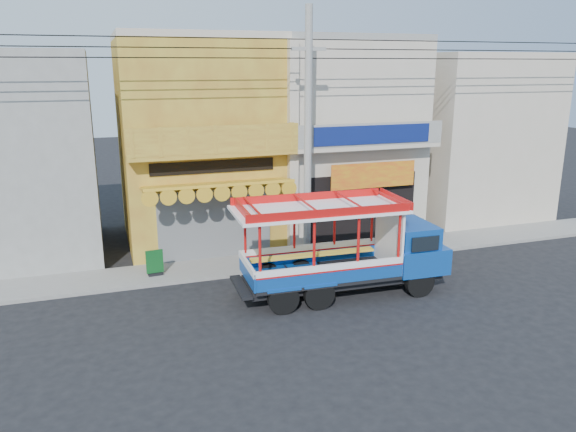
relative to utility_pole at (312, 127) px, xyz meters
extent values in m
plane|color=black|center=(0.85, -3.30, -5.03)|extent=(90.00, 90.00, 0.00)
cube|color=slate|center=(0.85, 0.70, -4.97)|extent=(30.00, 2.00, 0.12)
cube|color=#A46A24|center=(-3.15, 4.70, -1.03)|extent=(6.00, 6.00, 8.00)
cube|color=#595B5E|center=(-3.15, 1.68, -3.63)|extent=(4.20, 0.10, 2.60)
cube|color=gold|center=(-3.15, 0.95, -1.98)|extent=(5.20, 1.50, 0.31)
cube|color=#A46A24|center=(-3.15, 1.35, -0.98)|extent=(6.00, 0.70, 0.18)
cube|color=#A46A24|center=(-3.15, 1.05, -0.43)|extent=(6.00, 0.12, 0.95)
cube|color=black|center=(-3.15, 1.67, -1.48)|extent=(4.50, 0.04, 0.45)
cube|color=#B8AD96|center=(-3.15, 4.70, 3.09)|extent=(6.00, 6.00, 0.24)
cube|color=#B8AD96|center=(2.85, 4.70, -1.03)|extent=(6.00, 6.00, 8.00)
cube|color=black|center=(2.85, 1.68, -3.53)|extent=(4.60, 0.12, 2.80)
cube|color=gold|center=(3.15, 1.40, -2.13)|extent=(3.60, 0.05, 1.00)
cube|color=#B8AD96|center=(2.85, 1.35, -0.98)|extent=(6.00, 0.70, 0.18)
cube|color=gray|center=(2.85, 1.05, -0.48)|extent=(6.00, 0.12, 0.85)
cube|color=navy|center=(2.85, 0.98, -0.48)|extent=(4.80, 0.06, 0.70)
cube|color=gray|center=(2.85, 4.70, 3.09)|extent=(6.00, 6.00, 0.24)
cube|color=#B8AD96|center=(-0.15, 1.55, -1.03)|extent=(0.35, 0.30, 8.00)
cube|color=gray|center=(-10.15, 4.70, -1.23)|extent=(6.00, 6.00, 7.60)
cube|color=#B8AD96|center=(9.85, 4.70, -1.23)|extent=(6.00, 6.00, 7.60)
cylinder|color=gray|center=(-0.15, 0.00, -0.53)|extent=(0.26, 0.26, 9.00)
cube|color=gray|center=(-0.15, 0.00, 2.57)|extent=(1.20, 0.12, 0.12)
cylinder|color=black|center=(0.85, 0.00, 2.27)|extent=(28.00, 0.04, 0.04)
cylinder|color=black|center=(0.85, 0.00, 2.57)|extent=(28.00, 0.04, 0.04)
cylinder|color=black|center=(0.85, 0.00, 2.87)|extent=(28.00, 0.04, 0.04)
cylinder|color=black|center=(2.24, -3.74, -4.57)|extent=(0.94, 0.29, 0.93)
cylinder|color=black|center=(2.30, -1.97, -4.57)|extent=(0.94, 0.29, 0.93)
cylinder|color=black|center=(-1.12, -3.62, -4.57)|extent=(0.94, 0.29, 0.93)
cylinder|color=black|center=(-1.05, -1.85, -4.57)|extent=(0.94, 0.29, 0.93)
cylinder|color=black|center=(-2.23, -3.58, -4.57)|extent=(0.94, 0.29, 0.93)
cylinder|color=black|center=(-2.17, -1.81, -4.57)|extent=(0.94, 0.29, 0.93)
cube|color=black|center=(0.03, -2.78, -4.47)|extent=(6.32, 1.76, 0.26)
cube|color=#0F46A4|center=(2.46, -2.86, -3.96)|extent=(1.75, 2.11, 0.84)
cube|color=#0F46A4|center=(2.32, -2.86, -3.21)|extent=(1.37, 1.93, 0.70)
cube|color=black|center=(2.97, -2.88, -3.26)|extent=(0.12, 1.64, 0.51)
cube|color=black|center=(-0.74, -2.75, -4.29)|extent=(4.69, 2.22, 0.11)
cube|color=#0F46A4|center=(-0.77, -3.74, -3.96)|extent=(4.62, 0.24, 0.56)
cube|color=white|center=(-0.77, -3.74, -3.71)|extent=(4.62, 0.25, 0.21)
cube|color=#0F46A4|center=(-0.70, -1.76, -3.96)|extent=(4.62, 0.24, 0.56)
cube|color=white|center=(-0.70, -1.76, -3.71)|extent=(4.62, 0.25, 0.21)
cylinder|color=red|center=(-2.94, -3.64, -2.93)|extent=(0.09, 0.09, 1.49)
cylinder|color=red|center=(-2.87, -1.70, -2.93)|extent=(0.09, 0.09, 1.49)
cube|color=white|center=(1.59, -2.83, -3.24)|extent=(0.14, 1.89, 2.10)
cube|color=white|center=(-0.83, -2.75, -2.19)|extent=(5.26, 2.47, 0.09)
cube|color=red|center=(-0.83, -2.75, -2.02)|extent=(5.07, 2.37, 0.24)
cube|color=black|center=(-5.51, 0.51, -4.87)|extent=(0.52, 0.32, 0.09)
cube|color=#0C4719|center=(-5.51, 0.51, -4.42)|extent=(0.58, 0.13, 0.80)
imported|color=#1D5317|center=(4.48, 0.47, -4.37)|extent=(1.26, 1.28, 1.08)
imported|color=#1D5317|center=(4.75, 0.80, -4.39)|extent=(0.73, 0.68, 1.05)
imported|color=#1D5317|center=(4.34, 0.83, -4.40)|extent=(0.81, 0.81, 1.02)
camera|label=1|loc=(-6.99, -18.05, 2.06)|focal=35.00mm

